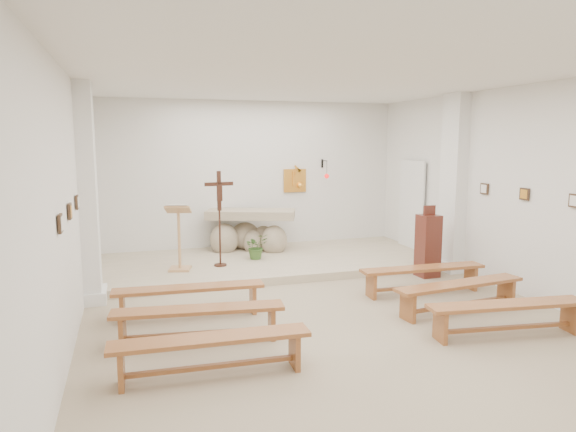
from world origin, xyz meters
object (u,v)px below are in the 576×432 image
object	(u,v)px
bench_right_front	(423,274)
bench_left_third	(211,347)
lectern	(179,237)
donation_pedestal	(428,245)
bench_right_second	(460,290)
crucifix_stand	(220,212)
bench_left_front	(189,294)
bench_left_second	(199,316)
altar	(250,233)
bench_right_third	(507,311)

from	to	relation	value
bench_right_front	bench_left_third	bearing A→B (deg)	-150.41
lectern	donation_pedestal	bearing A→B (deg)	-1.24
lectern	bench_right_second	bearing A→B (deg)	-25.65
bench_right_front	crucifix_stand	bearing A→B (deg)	144.16
bench_left_front	bench_right_front	xyz separation A→B (m)	(3.94, 0.00, 0.00)
bench_right_front	bench_right_second	bearing A→B (deg)	-87.93
crucifix_stand	bench_left_third	distance (m)	4.60
donation_pedestal	bench_right_front	xyz separation A→B (m)	(-0.70, -0.95, -0.26)
bench_left_second	altar	bearing A→B (deg)	76.16
lectern	crucifix_stand	distance (m)	0.92
crucifix_stand	donation_pedestal	size ratio (longest dim) A/B	1.35
bench_left_third	crucifix_stand	bearing A→B (deg)	81.18
altar	bench_right_second	xyz separation A→B (m)	(2.16, -4.66, -0.19)
bench_right_front	bench_right_second	size ratio (longest dim) A/B	0.99
bench_right_third	crucifix_stand	bearing A→B (deg)	131.86
bench_right_front	bench_left_third	distance (m)	4.44
bench_right_front	bench_right_second	xyz separation A→B (m)	(-0.00, -1.03, 0.00)
bench_left_third	bench_right_third	distance (m)	3.94
bench_left_second	crucifix_stand	bearing A→B (deg)	82.49
crucifix_stand	bench_left_front	distance (m)	2.69
bench_right_front	altar	bearing A→B (deg)	122.78
lectern	bench_right_front	distance (m)	4.49
donation_pedestal	bench_left_front	size ratio (longest dim) A/B	0.62
bench_left_front	bench_right_third	distance (m)	4.44
lectern	bench_left_third	world-z (taller)	lectern
altar	donation_pedestal	world-z (taller)	donation_pedestal
bench_right_front	bench_left_third	world-z (taller)	same
bench_right_third	bench_left_second	bearing A→B (deg)	172.67
bench_right_front	bench_left_second	xyz separation A→B (m)	(-3.94, -1.03, 0.00)
crucifix_stand	donation_pedestal	bearing A→B (deg)	-27.81
bench_left_second	bench_left_third	xyz separation A→B (m)	(-0.00, -1.03, 0.00)
bench_left_front	bench_left_third	bearing A→B (deg)	-86.28
bench_left_front	bench_left_third	distance (m)	2.05
lectern	bench_left_second	xyz separation A→B (m)	(-0.08, -3.30, -0.44)
bench_left_front	bench_left_second	xyz separation A→B (m)	(0.00, -1.03, 0.00)
crucifix_stand	bench_right_third	xyz separation A→B (m)	(3.06, -4.43, -0.88)
lectern	bench_left_second	world-z (taller)	lectern
altar	bench_right_front	distance (m)	4.23
bench_left_front	bench_left_third	xyz separation A→B (m)	(-0.00, -2.05, 0.00)
altar	donation_pedestal	distance (m)	3.92
altar	crucifix_stand	size ratio (longest dim) A/B	1.12
lectern	crucifix_stand	world-z (taller)	crucifix_stand
crucifix_stand	altar	bearing A→B (deg)	47.55
bench_left_second	bench_right_second	size ratio (longest dim) A/B	1.00
donation_pedestal	lectern	bearing A→B (deg)	162.05
bench_right_front	bench_left_second	bearing A→B (deg)	-163.33
bench_right_second	bench_left_third	world-z (taller)	same
crucifix_stand	bench_left_second	xyz separation A→B (m)	(-0.88, -3.40, -0.88)
donation_pedestal	bench_left_second	xyz separation A→B (m)	(-4.64, -1.98, -0.26)
crucifix_stand	bench_left_second	world-z (taller)	crucifix_stand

